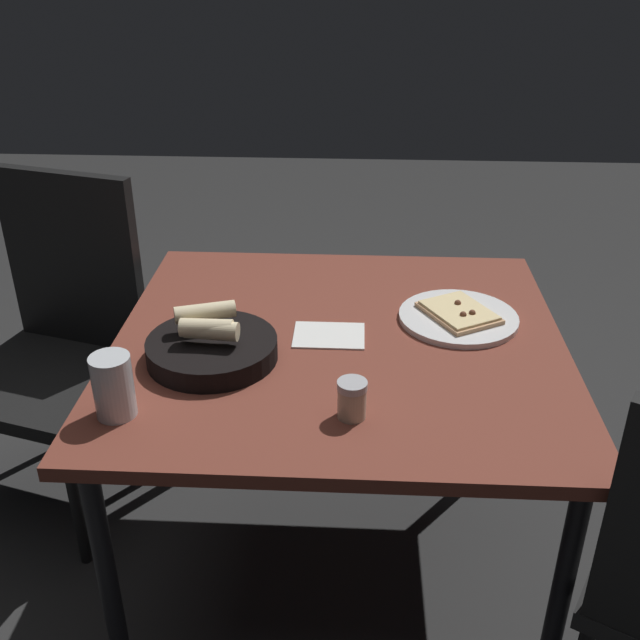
{
  "coord_description": "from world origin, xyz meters",
  "views": [
    {
      "loc": [
        -0.03,
        1.44,
        1.53
      ],
      "look_at": [
        0.05,
        -0.03,
        0.74
      ],
      "focal_mm": 41.43,
      "sensor_mm": 36.0,
      "label": 1
    }
  ],
  "objects_px": {
    "chair_near": "(59,331)",
    "pepper_shaker": "(352,401)",
    "beer_glass": "(114,389)",
    "pizza_plate": "(458,316)",
    "dining_table": "(339,362)",
    "bread_basket": "(211,346)"
  },
  "relations": [
    {
      "from": "dining_table",
      "to": "bread_basket",
      "type": "relative_size",
      "value": 3.6
    },
    {
      "from": "beer_glass",
      "to": "dining_table",
      "type": "bearing_deg",
      "value": -142.65
    },
    {
      "from": "pepper_shaker",
      "to": "chair_near",
      "type": "relative_size",
      "value": 0.08
    },
    {
      "from": "pizza_plate",
      "to": "pepper_shaker",
      "type": "distance_m",
      "value": 0.47
    },
    {
      "from": "dining_table",
      "to": "pizza_plate",
      "type": "bearing_deg",
      "value": -159.88
    },
    {
      "from": "dining_table",
      "to": "beer_glass",
      "type": "xyz_separation_m",
      "value": [
        0.41,
        0.31,
        0.12
      ]
    },
    {
      "from": "chair_near",
      "to": "pizza_plate",
      "type": "bearing_deg",
      "value": 168.62
    },
    {
      "from": "beer_glass",
      "to": "pizza_plate",
      "type": "bearing_deg",
      "value": -148.88
    },
    {
      "from": "chair_near",
      "to": "pepper_shaker",
      "type": "bearing_deg",
      "value": 143.23
    },
    {
      "from": "dining_table",
      "to": "beer_glass",
      "type": "bearing_deg",
      "value": 37.35
    },
    {
      "from": "bread_basket",
      "to": "beer_glass",
      "type": "relative_size",
      "value": 2.23
    },
    {
      "from": "dining_table",
      "to": "bread_basket",
      "type": "bearing_deg",
      "value": 20.62
    },
    {
      "from": "pizza_plate",
      "to": "bread_basket",
      "type": "height_order",
      "value": "bread_basket"
    },
    {
      "from": "pizza_plate",
      "to": "dining_table",
      "type": "bearing_deg",
      "value": 20.12
    },
    {
      "from": "bread_basket",
      "to": "pepper_shaker",
      "type": "height_order",
      "value": "bread_basket"
    },
    {
      "from": "beer_glass",
      "to": "pepper_shaker",
      "type": "xyz_separation_m",
      "value": [
        -0.44,
        -0.02,
        -0.02
      ]
    },
    {
      "from": "dining_table",
      "to": "pepper_shaker",
      "type": "height_order",
      "value": "pepper_shaker"
    },
    {
      "from": "dining_table",
      "to": "chair_near",
      "type": "xyz_separation_m",
      "value": [
        0.79,
        -0.32,
        -0.12
      ]
    },
    {
      "from": "pizza_plate",
      "to": "chair_near",
      "type": "xyz_separation_m",
      "value": [
        1.07,
        -0.21,
        -0.19
      ]
    },
    {
      "from": "dining_table",
      "to": "beer_glass",
      "type": "distance_m",
      "value": 0.53
    },
    {
      "from": "pizza_plate",
      "to": "pepper_shaker",
      "type": "height_order",
      "value": "pepper_shaker"
    },
    {
      "from": "beer_glass",
      "to": "pepper_shaker",
      "type": "distance_m",
      "value": 0.44
    }
  ]
}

